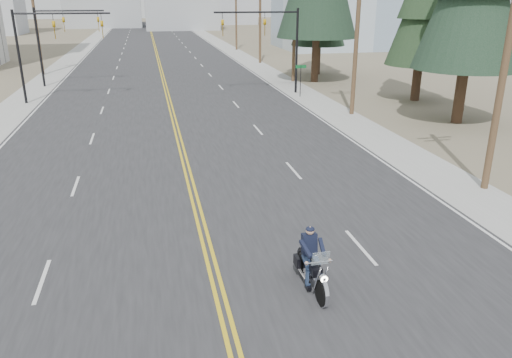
{
  "coord_description": "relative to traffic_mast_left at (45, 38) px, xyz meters",
  "views": [
    {
      "loc": [
        -1.53,
        -9.76,
        7.87
      ],
      "look_at": [
        2.08,
        6.99,
        1.6
      ],
      "focal_mm": 35.0,
      "sensor_mm": 36.0,
      "label": 1
    }
  ],
  "objects": [
    {
      "name": "road",
      "position": [
        8.98,
        38.0,
        -4.93
      ],
      "size": [
        20.0,
        200.0,
        0.01
      ],
      "primitive_type": "cube",
      "color": "#303033",
      "rests_on": "ground"
    },
    {
      "name": "haze_bldg_e",
      "position": [
        33.98,
        118.0,
        1.06
      ],
      "size": [
        14.0,
        14.0,
        12.0
      ],
      "primitive_type": "cube",
      "color": "#B7BCC6",
      "rests_on": "ground"
    },
    {
      "name": "traffic_mast_right",
      "position": [
        17.95,
        0.0,
        0.0
      ],
      "size": [
        7.1,
        0.26,
        7.0
      ],
      "color": "black",
      "rests_on": "ground"
    },
    {
      "name": "haze_bldg_b",
      "position": [
        16.98,
        93.0,
        2.06
      ],
      "size": [
        18.0,
        14.0,
        14.0
      ],
      "primitive_type": "cube",
      "color": "#ADB2B7",
      "rests_on": "ground"
    },
    {
      "name": "sidewalk_left",
      "position": [
        -2.52,
        38.0,
        -4.93
      ],
      "size": [
        3.0,
        200.0,
        0.01
      ],
      "primitive_type": "cube",
      "color": "#A5A5A0",
      "rests_on": "ground"
    },
    {
      "name": "utility_pole_e",
      "position": [
        21.48,
        38.0,
        0.79
      ],
      "size": [
        2.2,
        0.3,
        11.0
      ],
      "color": "brown",
      "rests_on": "ground"
    },
    {
      "name": "utility_pole_c",
      "position": [
        21.48,
        6.0,
        0.79
      ],
      "size": [
        2.2,
        0.3,
        11.0
      ],
      "color": "brown",
      "rests_on": "ground"
    },
    {
      "name": "utility_pole_d",
      "position": [
        21.48,
        21.0,
        1.05
      ],
      "size": [
        2.2,
        0.3,
        11.5
      ],
      "color": "brown",
      "rests_on": "ground"
    },
    {
      "name": "traffic_mast_left",
      "position": [
        0.0,
        0.0,
        0.0
      ],
      "size": [
        7.1,
        0.26,
        7.0
      ],
      "color": "black",
      "rests_on": "ground"
    },
    {
      "name": "ground_plane",
      "position": [
        8.98,
        -32.0,
        -4.94
      ],
      "size": [
        400.0,
        400.0,
        0.0
      ],
      "primitive_type": "plane",
      "color": "#776D56",
      "rests_on": "ground"
    },
    {
      "name": "street_sign",
      "position": [
        19.78,
        -2.0,
        -3.13
      ],
      "size": [
        0.9,
        0.06,
        2.62
      ],
      "color": "black",
      "rests_on": "ground"
    },
    {
      "name": "utility_pole_a",
      "position": [
        21.48,
        -24.0,
        0.79
      ],
      "size": [
        2.2,
        0.3,
        11.0
      ],
      "color": "brown",
      "rests_on": "ground"
    },
    {
      "name": "utility_pole_b",
      "position": [
        21.48,
        -9.0,
        1.05
      ],
      "size": [
        2.2,
        0.3,
        11.5
      ],
      "color": "brown",
      "rests_on": "ground"
    },
    {
      "name": "utility_pole_left",
      "position": [
        -3.52,
        16.0,
        0.54
      ],
      "size": [
        2.2,
        0.3,
        10.5
      ],
      "color": "brown",
      "rests_on": "ground"
    },
    {
      "name": "sidewalk_right",
      "position": [
        20.48,
        38.0,
        -4.93
      ],
      "size": [
        3.0,
        200.0,
        0.01
      ],
      "primitive_type": "cube",
      "color": "#A5A5A0",
      "rests_on": "ground"
    },
    {
      "name": "traffic_mast_far",
      "position": [
        -0.33,
        8.0,
        -0.06
      ],
      "size": [
        6.1,
        0.26,
        7.0
      ],
      "color": "black",
      "rests_on": "ground"
    },
    {
      "name": "motorcyclist",
      "position": [
        11.61,
        -30.01,
        -4.03
      ],
      "size": [
        1.03,
        2.33,
        1.81
      ],
      "primitive_type": null,
      "rotation": [
        0.0,
        0.0,
        3.16
      ],
      "color": "black",
      "rests_on": "ground"
    }
  ]
}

